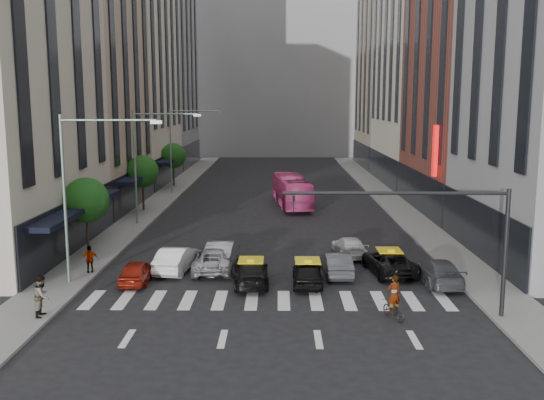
{
  "coord_description": "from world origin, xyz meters",
  "views": [
    {
      "loc": [
        0.32,
        -27.49,
        9.79
      ],
      "look_at": [
        -0.06,
        8.13,
        4.0
      ],
      "focal_mm": 40.0,
      "sensor_mm": 36.0,
      "label": 1
    }
  ],
  "objects_px": {
    "bus": "(292,191)",
    "pedestrian_near": "(42,296)",
    "car_red": "(137,271)",
    "taxi_center": "(307,273)",
    "taxi_left": "(251,272)",
    "streetlamp_far": "(180,139)",
    "car_white_front": "(176,259)",
    "pedestrian_far": "(90,259)",
    "motorcycle": "(393,310)",
    "streetlamp_mid": "(147,152)",
    "streetlamp_near": "(81,177)"
  },
  "relations": [
    {
      "from": "taxi_center",
      "to": "motorcycle",
      "type": "relative_size",
      "value": 2.43
    },
    {
      "from": "taxi_left",
      "to": "taxi_center",
      "type": "distance_m",
      "value": 3.05
    },
    {
      "from": "taxi_center",
      "to": "bus",
      "type": "bearing_deg",
      "value": -88.55
    },
    {
      "from": "car_red",
      "to": "bus",
      "type": "distance_m",
      "value": 26.25
    },
    {
      "from": "taxi_left",
      "to": "pedestrian_near",
      "type": "bearing_deg",
      "value": 27.42
    },
    {
      "from": "car_red",
      "to": "car_white_front",
      "type": "relative_size",
      "value": 0.83
    },
    {
      "from": "pedestrian_far",
      "to": "streetlamp_far",
      "type": "bearing_deg",
      "value": -108.67
    },
    {
      "from": "car_white_front",
      "to": "pedestrian_far",
      "type": "bearing_deg",
      "value": 17.89
    },
    {
      "from": "streetlamp_mid",
      "to": "taxi_left",
      "type": "height_order",
      "value": "streetlamp_mid"
    },
    {
      "from": "streetlamp_mid",
      "to": "streetlamp_far",
      "type": "bearing_deg",
      "value": 90.0
    },
    {
      "from": "streetlamp_mid",
      "to": "pedestrian_far",
      "type": "bearing_deg",
      "value": -91.44
    },
    {
      "from": "streetlamp_near",
      "to": "streetlamp_far",
      "type": "bearing_deg",
      "value": 90.0
    },
    {
      "from": "streetlamp_far",
      "to": "motorcycle",
      "type": "relative_size",
      "value": 5.52
    },
    {
      "from": "streetlamp_near",
      "to": "streetlamp_far",
      "type": "height_order",
      "value": "same"
    },
    {
      "from": "bus",
      "to": "pedestrian_far",
      "type": "height_order",
      "value": "bus"
    },
    {
      "from": "streetlamp_far",
      "to": "motorcycle",
      "type": "height_order",
      "value": "streetlamp_far"
    },
    {
      "from": "streetlamp_near",
      "to": "streetlamp_far",
      "type": "relative_size",
      "value": 1.0
    },
    {
      "from": "car_white_front",
      "to": "pedestrian_near",
      "type": "distance_m",
      "value": 9.25
    },
    {
      "from": "car_white_front",
      "to": "car_red",
      "type": "bearing_deg",
      "value": 59.78
    },
    {
      "from": "streetlamp_far",
      "to": "car_red",
      "type": "xyz_separation_m",
      "value": [
        2.64,
        -31.58,
        -5.27
      ]
    },
    {
      "from": "streetlamp_mid",
      "to": "motorcycle",
      "type": "xyz_separation_m",
      "value": [
        15.61,
        -21.07,
        -5.48
      ]
    },
    {
      "from": "streetlamp_near",
      "to": "streetlamp_far",
      "type": "distance_m",
      "value": 32.0
    },
    {
      "from": "motorcycle",
      "to": "pedestrian_far",
      "type": "relative_size",
      "value": 1.05
    },
    {
      "from": "streetlamp_mid",
      "to": "bus",
      "type": "height_order",
      "value": "streetlamp_mid"
    },
    {
      "from": "bus",
      "to": "pedestrian_near",
      "type": "bearing_deg",
      "value": 61.37
    },
    {
      "from": "streetlamp_far",
      "to": "car_red",
      "type": "relative_size",
      "value": 2.43
    },
    {
      "from": "streetlamp_mid",
      "to": "motorcycle",
      "type": "distance_m",
      "value": 26.79
    },
    {
      "from": "car_white_front",
      "to": "taxi_left",
      "type": "xyz_separation_m",
      "value": [
        4.48,
        -2.52,
        -0.07
      ]
    },
    {
      "from": "taxi_left",
      "to": "taxi_center",
      "type": "xyz_separation_m",
      "value": [
        3.05,
        -0.12,
        0.01
      ]
    },
    {
      "from": "pedestrian_far",
      "to": "streetlamp_near",
      "type": "bearing_deg",
      "value": 82.98
    },
    {
      "from": "bus",
      "to": "motorcycle",
      "type": "height_order",
      "value": "bus"
    },
    {
      "from": "streetlamp_near",
      "to": "taxi_left",
      "type": "height_order",
      "value": "streetlamp_near"
    },
    {
      "from": "streetlamp_near",
      "to": "pedestrian_far",
      "type": "height_order",
      "value": "streetlamp_near"
    },
    {
      "from": "pedestrian_near",
      "to": "pedestrian_far",
      "type": "distance_m",
      "value": 7.05
    },
    {
      "from": "streetlamp_far",
      "to": "car_white_front",
      "type": "bearing_deg",
      "value": -81.43
    },
    {
      "from": "streetlamp_mid",
      "to": "motorcycle",
      "type": "relative_size",
      "value": 5.52
    },
    {
      "from": "taxi_center",
      "to": "motorcycle",
      "type": "height_order",
      "value": "taxi_center"
    },
    {
      "from": "car_white_front",
      "to": "taxi_left",
      "type": "distance_m",
      "value": 5.14
    },
    {
      "from": "streetlamp_far",
      "to": "motorcycle",
      "type": "bearing_deg",
      "value": -67.16
    },
    {
      "from": "pedestrian_near",
      "to": "taxi_center",
      "type": "bearing_deg",
      "value": -67.71
    },
    {
      "from": "car_red",
      "to": "pedestrian_near",
      "type": "height_order",
      "value": "pedestrian_near"
    },
    {
      "from": "taxi_left",
      "to": "bus",
      "type": "xyz_separation_m",
      "value": [
        2.74,
        24.88,
        0.79
      ]
    },
    {
      "from": "car_red",
      "to": "pedestrian_far",
      "type": "height_order",
      "value": "pedestrian_far"
    },
    {
      "from": "streetlamp_far",
      "to": "pedestrian_near",
      "type": "bearing_deg",
      "value": -90.55
    },
    {
      "from": "streetlamp_far",
      "to": "bus",
      "type": "height_order",
      "value": "streetlamp_far"
    },
    {
      "from": "streetlamp_near",
      "to": "car_red",
      "type": "relative_size",
      "value": 2.43
    },
    {
      "from": "streetlamp_far",
      "to": "taxi_left",
      "type": "relative_size",
      "value": 1.96
    },
    {
      "from": "streetlamp_far",
      "to": "car_white_front",
      "type": "distance_m",
      "value": 30.07
    },
    {
      "from": "car_red",
      "to": "taxi_left",
      "type": "distance_m",
      "value": 6.26
    },
    {
      "from": "streetlamp_mid",
      "to": "taxi_center",
      "type": "xyz_separation_m",
      "value": [
        11.94,
        -15.93,
        -5.23
      ]
    }
  ]
}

